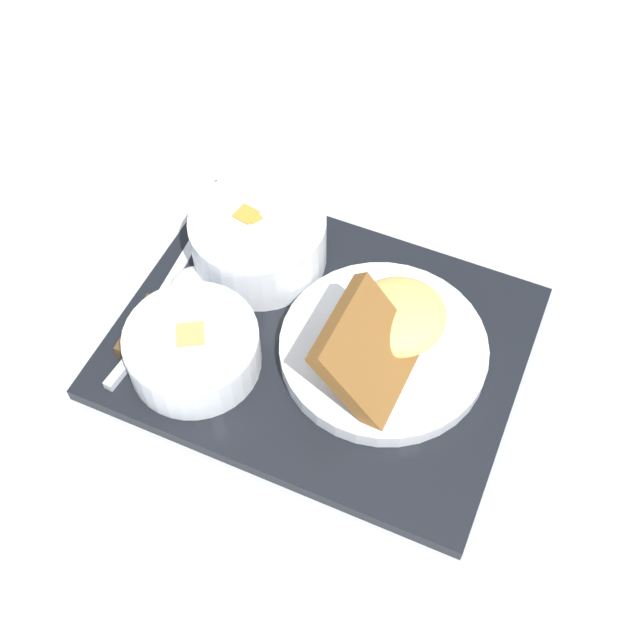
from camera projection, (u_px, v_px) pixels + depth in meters
ground_plane at (320, 346)px, 0.78m from camera, size 4.00×4.00×0.00m
serving_tray at (320, 342)px, 0.77m from camera, size 0.41×0.33×0.01m
bowl_salad at (258, 237)px, 0.79m from camera, size 0.14×0.14×0.06m
bowl_soup at (193, 347)px, 0.73m from camera, size 0.12×0.12×0.05m
plate_main at (385, 340)px, 0.74m from camera, size 0.19×0.19×0.09m
knife at (149, 313)px, 0.77m from camera, size 0.03×0.19×0.02m
spoon at (177, 300)px, 0.78m from camera, size 0.06×0.16×0.01m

